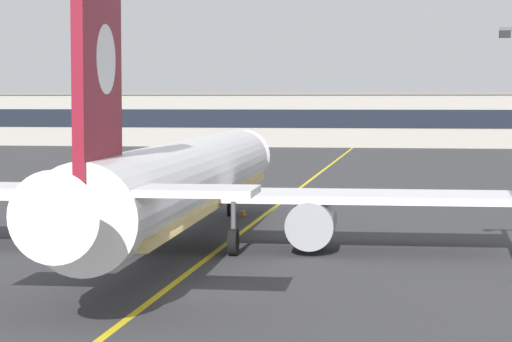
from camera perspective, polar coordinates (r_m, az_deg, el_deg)
ground_plane at (r=40.06m, az=-4.61°, el=-6.70°), size 400.00×400.00×0.00m
taxiway_centreline at (r=69.36m, az=0.80°, el=-2.17°), size 2.80×179.99×0.01m
airliner_foreground at (r=51.23m, az=-3.83°, el=-0.57°), size 32.06×41.44×11.65m
safety_cone_by_nose_gear at (r=66.34m, az=-0.72°, el=-2.23°), size 0.44×0.44×0.55m
terminal_building at (r=165.47m, az=8.17°, el=2.82°), size 156.92×12.40×8.50m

